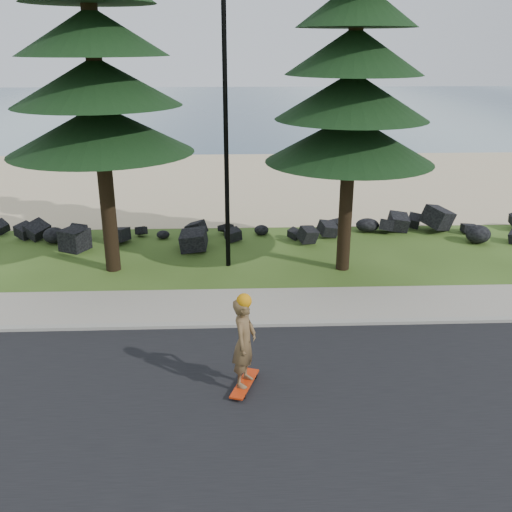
% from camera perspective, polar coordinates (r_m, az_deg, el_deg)
% --- Properties ---
extents(ground, '(160.00, 160.00, 0.00)m').
position_cam_1_polar(ground, '(14.82, -2.86, -5.47)').
color(ground, '#2F4816').
rests_on(ground, ground).
extents(road, '(160.00, 7.00, 0.02)m').
position_cam_1_polar(road, '(10.95, -3.03, -15.79)').
color(road, black).
rests_on(road, ground).
extents(kerb, '(160.00, 0.20, 0.10)m').
position_cam_1_polar(kerb, '(14.00, -2.89, -6.90)').
color(kerb, gray).
rests_on(kerb, ground).
extents(sidewalk, '(160.00, 2.00, 0.08)m').
position_cam_1_polar(sidewalk, '(14.99, -2.86, -4.99)').
color(sidewalk, '#9F9685').
rests_on(sidewalk, ground).
extents(beach_sand, '(160.00, 15.00, 0.01)m').
position_cam_1_polar(beach_sand, '(28.57, -2.65, 7.39)').
color(beach_sand, '#CEB189').
rests_on(beach_sand, ground).
extents(ocean, '(160.00, 58.00, 0.01)m').
position_cam_1_polar(ocean, '(64.65, -2.53, 14.76)').
color(ocean, '#355166').
rests_on(ocean, ground).
extents(seawall_boulders, '(60.00, 2.40, 1.10)m').
position_cam_1_polar(seawall_boulders, '(20.01, -2.74, 1.58)').
color(seawall_boulders, black).
rests_on(seawall_boulders, ground).
extents(lamp_post, '(0.25, 0.14, 8.14)m').
position_cam_1_polar(lamp_post, '(16.69, -3.03, 12.39)').
color(lamp_post, black).
rests_on(lamp_post, ground).
extents(skateboarder, '(0.64, 1.13, 2.05)m').
position_cam_1_polar(skateboarder, '(11.20, -1.17, -8.65)').
color(skateboarder, red).
rests_on(skateboarder, ground).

